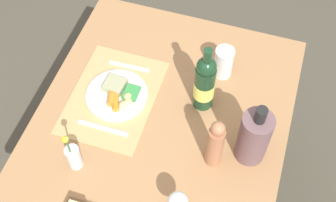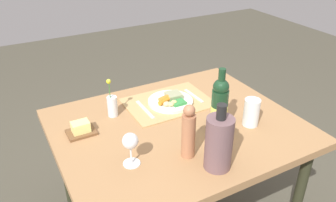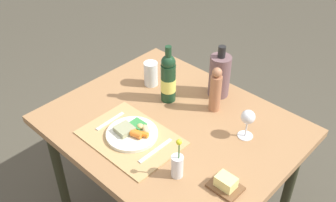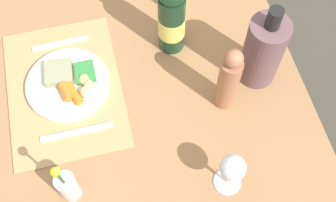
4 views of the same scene
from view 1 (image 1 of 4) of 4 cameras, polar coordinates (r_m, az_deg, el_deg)
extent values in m
plane|color=#494538|center=(2.39, -0.81, -12.54)|extent=(8.00, 8.00, 0.00)
cube|color=#A2754B|center=(1.71, -1.11, -3.37)|extent=(1.15, 0.94, 0.04)
cylinder|color=#2B2C1B|center=(2.38, -6.18, 4.19)|extent=(0.05, 0.05, 0.73)
cylinder|color=#2B2C1B|center=(2.28, 12.35, -0.55)|extent=(0.05, 0.05, 0.73)
cube|color=tan|center=(1.77, -6.91, 0.51)|extent=(0.45, 0.32, 0.01)
cylinder|color=white|center=(1.76, -6.47, 0.74)|extent=(0.24, 0.24, 0.02)
cube|color=#9B9F76|center=(1.77, -6.73, 2.04)|extent=(0.08, 0.08, 0.03)
cylinder|color=orange|center=(1.73, -7.16, 0.29)|extent=(0.06, 0.04, 0.03)
cylinder|color=orange|center=(1.72, -6.64, -0.19)|extent=(0.07, 0.05, 0.02)
ellipsoid|color=#CDC071|center=(1.73, -5.13, 0.57)|extent=(0.03, 0.03, 0.02)
ellipsoid|color=#CEBA77|center=(1.72, -5.07, -0.05)|extent=(0.03, 0.03, 0.02)
ellipsoid|color=#D1BE83|center=(1.71, -5.70, -0.51)|extent=(0.04, 0.03, 0.02)
cube|color=#348C42|center=(1.75, -4.66, 1.05)|extent=(0.07, 0.06, 0.01)
cube|color=silver|center=(1.85, -4.90, 4.35)|extent=(0.02, 0.17, 0.00)
cube|color=silver|center=(1.70, -8.24, -3.41)|extent=(0.02, 0.20, 0.00)
sphere|color=white|center=(1.44, 1.26, -12.57)|extent=(0.07, 0.07, 0.07)
cylinder|color=#6D5053|center=(1.57, 10.76, -4.55)|extent=(0.11, 0.11, 0.23)
cylinder|color=black|center=(1.45, 11.64, -1.76)|extent=(0.04, 0.04, 0.06)
cylinder|color=#183B22|center=(1.67, 4.59, 1.76)|extent=(0.08, 0.08, 0.21)
sphere|color=#183B22|center=(1.57, 4.88, 4.34)|extent=(0.07, 0.07, 0.07)
cylinder|color=#183B22|center=(1.54, 5.01, 5.41)|extent=(0.03, 0.03, 0.08)
cylinder|color=#E6E462|center=(1.68, 4.57, 1.55)|extent=(0.08, 0.08, 0.07)
cylinder|color=silver|center=(1.79, 7.03, 4.86)|extent=(0.08, 0.08, 0.14)
cylinder|color=#AFE3CE|center=(1.82, 6.95, 4.33)|extent=(0.07, 0.07, 0.07)
cylinder|color=silver|center=(1.61, -11.79, -6.96)|extent=(0.05, 0.05, 0.11)
cylinder|color=#3F7233|center=(1.56, -12.12, -6.46)|extent=(0.00, 0.00, 0.20)
sphere|color=#CFD438|center=(1.48, -12.78, -4.71)|extent=(0.02, 0.02, 0.02)
cylinder|color=#3F7233|center=(1.57, -12.22, -6.46)|extent=(0.00, 0.00, 0.19)
sphere|color=yellow|center=(1.48, -12.87, -4.75)|extent=(0.02, 0.02, 0.02)
cylinder|color=#AC6F4C|center=(1.55, 5.93, -5.75)|extent=(0.06, 0.06, 0.20)
sphere|color=#AC6F4C|center=(1.44, 6.34, -3.48)|extent=(0.05, 0.05, 0.05)
camera|label=2|loc=(1.07, 67.67, -24.68)|focal=36.51mm
camera|label=3|loc=(1.38, -75.64, 3.51)|focal=41.65mm
camera|label=4|loc=(0.55, -30.28, 6.99)|focal=46.62mm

